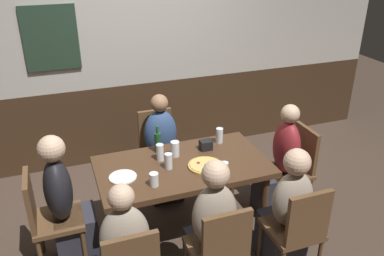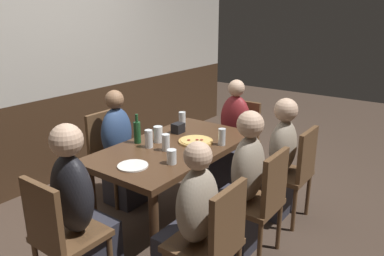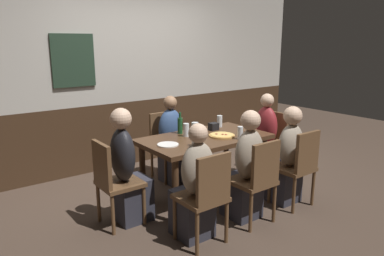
{
  "view_description": "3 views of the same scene",
  "coord_description": "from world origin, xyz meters",
  "px_view_note": "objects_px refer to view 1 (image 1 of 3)",
  "views": [
    {
      "loc": [
        -0.95,
        -2.86,
        2.53
      ],
      "look_at": [
        0.14,
        0.14,
        1.01
      ],
      "focal_mm": 37.53,
      "sensor_mm": 36.0,
      "label": 1
    },
    {
      "loc": [
        -2.33,
        -1.89,
        1.85
      ],
      "look_at": [
        0.22,
        -0.03,
        0.84
      ],
      "focal_mm": 34.98,
      "sensor_mm": 36.0,
      "label": 2
    },
    {
      "loc": [
        -2.56,
        -3.15,
        1.82
      ],
      "look_at": [
        -0.14,
        0.05,
        0.85
      ],
      "focal_mm": 33.99,
      "sensor_mm": 36.0,
      "label": 3
    }
  ],
  "objects_px": {
    "chair_mid_far": "(158,147)",
    "condiment_caddy": "(206,145)",
    "person_head_west": "(68,210)",
    "person_mid_far": "(162,156)",
    "person_right_near": "(286,218)",
    "plate_white_large": "(123,177)",
    "dining_table": "(183,173)",
    "tumbler_water": "(219,136)",
    "chair_right_near": "(298,228)",
    "beer_glass_tall": "(224,171)",
    "chair_mid_near": "(220,249)",
    "tumbler_short": "(154,180)",
    "chair_head_east": "(294,165)",
    "beer_bottle_green": "(158,142)",
    "chair_head_west": "(47,215)",
    "person_head_east": "(280,169)",
    "pizza": "(205,165)",
    "highball_clear": "(160,153)",
    "person_mid_near": "(211,235)",
    "pint_glass_stout": "(169,162)",
    "pint_glass_pale": "(175,150)"
  },
  "relations": [
    {
      "from": "chair_mid_far",
      "to": "condiment_caddy",
      "type": "bearing_deg",
      "value": -65.85
    },
    {
      "from": "person_head_west",
      "to": "person_mid_far",
      "type": "bearing_deg",
      "value": 33.65
    },
    {
      "from": "person_right_near",
      "to": "plate_white_large",
      "type": "height_order",
      "value": "person_right_near"
    },
    {
      "from": "dining_table",
      "to": "person_mid_far",
      "type": "relative_size",
      "value": 1.32
    },
    {
      "from": "tumbler_water",
      "to": "chair_right_near",
      "type": "bearing_deg",
      "value": -79.99
    },
    {
      "from": "chair_mid_far",
      "to": "plate_white_large",
      "type": "distance_m",
      "value": 1.05
    },
    {
      "from": "beer_glass_tall",
      "to": "plate_white_large",
      "type": "xyz_separation_m",
      "value": [
        -0.78,
        0.29,
        -0.06
      ]
    },
    {
      "from": "chair_mid_near",
      "to": "tumbler_short",
      "type": "xyz_separation_m",
      "value": [
        -0.32,
        0.59,
        0.29
      ]
    },
    {
      "from": "person_head_west",
      "to": "plate_white_large",
      "type": "height_order",
      "value": "person_head_west"
    },
    {
      "from": "chair_head_east",
      "to": "tumbler_water",
      "type": "height_order",
      "value": "tumbler_water"
    },
    {
      "from": "person_head_west",
      "to": "beer_bottle_green",
      "type": "bearing_deg",
      "value": 18.84
    },
    {
      "from": "chair_head_west",
      "to": "person_mid_far",
      "type": "bearing_deg",
      "value": 29.83
    },
    {
      "from": "person_right_near",
      "to": "person_head_east",
      "type": "height_order",
      "value": "person_head_east"
    },
    {
      "from": "pizza",
      "to": "condiment_caddy",
      "type": "height_order",
      "value": "condiment_caddy"
    },
    {
      "from": "dining_table",
      "to": "chair_mid_far",
      "type": "height_order",
      "value": "chair_mid_far"
    },
    {
      "from": "chair_mid_near",
      "to": "tumbler_short",
      "type": "distance_m",
      "value": 0.73
    },
    {
      "from": "pizza",
      "to": "highball_clear",
      "type": "height_order",
      "value": "highball_clear"
    },
    {
      "from": "chair_head_west",
      "to": "pizza",
      "type": "height_order",
      "value": "chair_head_west"
    },
    {
      "from": "person_head_east",
      "to": "highball_clear",
      "type": "distance_m",
      "value": 1.21
    },
    {
      "from": "person_mid_near",
      "to": "person_mid_far",
      "type": "distance_m",
      "value": 1.33
    },
    {
      "from": "pint_glass_stout",
      "to": "chair_right_near",
      "type": "bearing_deg",
      "value": -45.56
    },
    {
      "from": "person_head_west",
      "to": "plate_white_large",
      "type": "bearing_deg",
      "value": -4.6
    },
    {
      "from": "person_mid_near",
      "to": "pint_glass_stout",
      "type": "height_order",
      "value": "person_mid_near"
    },
    {
      "from": "tumbler_water",
      "to": "beer_glass_tall",
      "type": "relative_size",
      "value": 1.02
    },
    {
      "from": "highball_clear",
      "to": "condiment_caddy",
      "type": "relative_size",
      "value": 1.39
    },
    {
      "from": "chair_head_east",
      "to": "chair_head_west",
      "type": "xyz_separation_m",
      "value": [
        -2.32,
        0.0,
        0.0
      ]
    },
    {
      "from": "dining_table",
      "to": "chair_mid_near",
      "type": "height_order",
      "value": "chair_mid_near"
    },
    {
      "from": "pint_glass_stout",
      "to": "person_head_east",
      "type": "bearing_deg",
      "value": 1.17
    },
    {
      "from": "dining_table",
      "to": "person_mid_near",
      "type": "height_order",
      "value": "person_mid_near"
    },
    {
      "from": "chair_mid_near",
      "to": "person_mid_near",
      "type": "bearing_deg",
      "value": 90.0
    },
    {
      "from": "highball_clear",
      "to": "beer_bottle_green",
      "type": "height_order",
      "value": "beer_bottle_green"
    },
    {
      "from": "chair_mid_far",
      "to": "person_mid_near",
      "type": "height_order",
      "value": "person_mid_near"
    },
    {
      "from": "person_mid_near",
      "to": "condiment_caddy",
      "type": "bearing_deg",
      "value": 71.26
    },
    {
      "from": "person_head_east",
      "to": "tumbler_water",
      "type": "distance_m",
      "value": 0.68
    },
    {
      "from": "chair_mid_far",
      "to": "plate_white_large",
      "type": "bearing_deg",
      "value": -121.61
    },
    {
      "from": "tumbler_water",
      "to": "condiment_caddy",
      "type": "xyz_separation_m",
      "value": [
        -0.17,
        -0.08,
        -0.02
      ]
    },
    {
      "from": "person_head_east",
      "to": "person_head_west",
      "type": "xyz_separation_m",
      "value": [
        -2.0,
        0.0,
        0.03
      ]
    },
    {
      "from": "tumbler_water",
      "to": "chair_head_west",
      "type": "bearing_deg",
      "value": -170.61
    },
    {
      "from": "person_head_west",
      "to": "condiment_caddy",
      "type": "height_order",
      "value": "person_head_west"
    },
    {
      "from": "beer_glass_tall",
      "to": "plate_white_large",
      "type": "bearing_deg",
      "value": 159.86
    },
    {
      "from": "beer_glass_tall",
      "to": "chair_mid_near",
      "type": "bearing_deg",
      "value": -116.17
    },
    {
      "from": "person_mid_far",
      "to": "pint_glass_pale",
      "type": "bearing_deg",
      "value": -92.01
    },
    {
      "from": "tumbler_water",
      "to": "highball_clear",
      "type": "xyz_separation_m",
      "value": [
        -0.63,
        -0.13,
        -0.0
      ]
    },
    {
      "from": "tumbler_water",
      "to": "pint_glass_stout",
      "type": "height_order",
      "value": "tumbler_water"
    },
    {
      "from": "person_right_near",
      "to": "tumbler_short",
      "type": "height_order",
      "value": "person_right_near"
    },
    {
      "from": "pint_glass_pale",
      "to": "chair_head_east",
      "type": "bearing_deg",
      "value": -7.87
    },
    {
      "from": "chair_head_east",
      "to": "beer_bottle_green",
      "type": "height_order",
      "value": "beer_bottle_green"
    },
    {
      "from": "dining_table",
      "to": "chair_head_west",
      "type": "bearing_deg",
      "value": 180.0
    },
    {
      "from": "person_head_east",
      "to": "pint_glass_stout",
      "type": "bearing_deg",
      "value": -178.83
    },
    {
      "from": "person_right_near",
      "to": "highball_clear",
      "type": "xyz_separation_m",
      "value": [
        -0.82,
        0.8,
        0.33
      ]
    }
  ]
}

